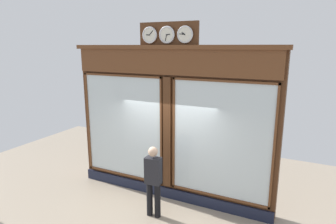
% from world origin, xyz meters
% --- Properties ---
extents(shop_facade, '(5.36, 0.42, 4.40)m').
position_xyz_m(shop_facade, '(0.00, -0.13, 1.97)').
color(shop_facade, '#4C2B16').
rests_on(shop_facade, ground_plane).
extents(pedestrian, '(0.37, 0.25, 1.69)m').
position_xyz_m(pedestrian, '(-0.07, 0.91, 0.93)').
color(pedestrian, black).
rests_on(pedestrian, ground_plane).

